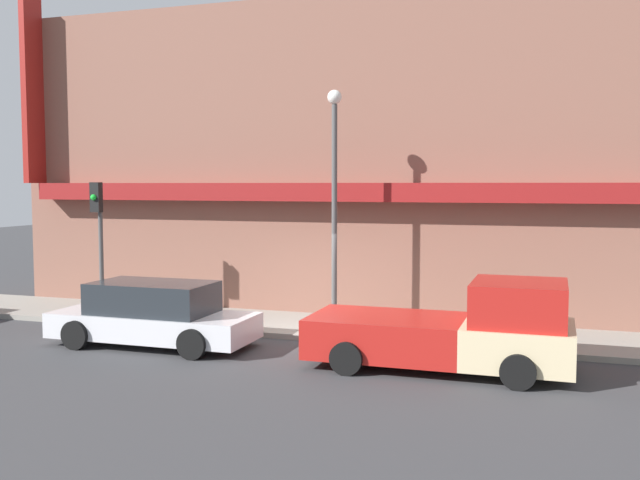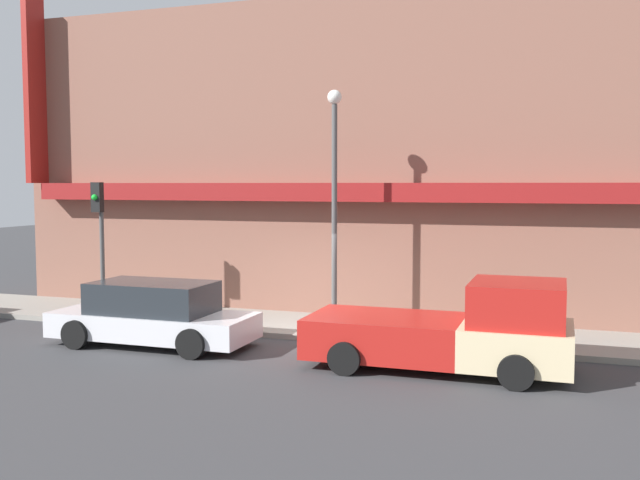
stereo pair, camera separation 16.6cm
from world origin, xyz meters
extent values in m
plane|color=#38383A|center=(0.00, 0.00, 0.00)|extent=(80.00, 80.00, 0.00)
cube|color=gray|center=(0.00, 1.45, 0.07)|extent=(36.00, 2.90, 0.14)
cube|color=brown|center=(0.00, 4.40, 4.44)|extent=(19.80, 3.00, 8.88)
cube|color=maroon|center=(0.00, 2.60, 3.53)|extent=(18.22, 0.60, 0.50)
cube|color=maroon|center=(-9.40, 2.50, 6.65)|extent=(0.20, 0.80, 5.74)
cube|color=beige|center=(5.36, -1.54, 0.62)|extent=(2.10, 2.09, 0.80)
cube|color=#B21E19|center=(5.36, -1.54, 1.43)|extent=(1.78, 1.92, 0.83)
cube|color=#B21E19|center=(2.73, -1.54, 0.62)|extent=(3.15, 2.09, 0.80)
cylinder|color=black|center=(5.41, -0.50, 0.33)|extent=(0.66, 0.22, 0.66)
cylinder|color=black|center=(5.41, -2.59, 0.33)|extent=(0.66, 0.22, 0.66)
cylinder|color=black|center=(2.16, -0.50, 0.33)|extent=(0.66, 0.22, 0.66)
cylinder|color=black|center=(2.16, -2.59, 0.33)|extent=(0.66, 0.22, 0.66)
cube|color=silver|center=(-2.80, -1.54, 0.49)|extent=(4.77, 1.77, 0.57)
cube|color=#23282D|center=(-2.80, -1.54, 1.13)|extent=(2.77, 1.59, 0.71)
cylinder|color=black|center=(-1.32, -0.66, 0.33)|extent=(0.66, 0.22, 0.66)
cylinder|color=black|center=(-1.32, -2.43, 0.33)|extent=(0.66, 0.22, 0.66)
cylinder|color=black|center=(-4.28, -0.66, 0.33)|extent=(0.66, 0.22, 0.66)
cylinder|color=black|center=(-4.28, -2.43, 0.33)|extent=(0.66, 0.22, 0.66)
cylinder|color=red|center=(2.34, 0.52, 0.37)|extent=(0.22, 0.22, 0.46)
sphere|color=red|center=(2.34, 0.52, 0.67)|extent=(0.20, 0.20, 0.20)
cylinder|color=#4C4C4C|center=(0.72, 1.27, 2.93)|extent=(0.14, 0.14, 5.58)
sphere|color=silver|center=(0.72, 1.27, 5.89)|extent=(0.36, 0.36, 0.36)
cylinder|color=#4C4C4C|center=(-5.66, 0.54, 1.97)|extent=(0.12, 0.12, 3.65)
cube|color=black|center=(-5.66, 0.38, 3.39)|extent=(0.28, 0.20, 0.80)
sphere|color=green|center=(-5.66, 0.26, 3.39)|extent=(0.16, 0.16, 0.16)
camera|label=1|loc=(5.97, -15.80, 3.73)|focal=40.00mm
camera|label=2|loc=(6.13, -15.75, 3.73)|focal=40.00mm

